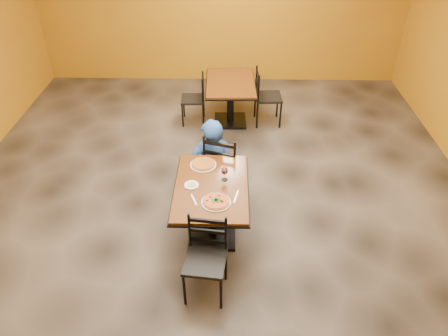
{
  "coord_description": "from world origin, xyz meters",
  "views": [
    {
      "loc": [
        0.21,
        -4.12,
        3.64
      ],
      "look_at": [
        0.14,
        -0.3,
        0.85
      ],
      "focal_mm": 33.69,
      "sensor_mm": 36.0,
      "label": 1
    }
  ],
  "objects_px": {
    "pizza_main": "(216,201)",
    "side_plate": "(192,185)",
    "diner": "(212,157)",
    "chair_second_right": "(268,97)",
    "plate_main": "(216,202)",
    "table_second": "(231,92)",
    "table_main": "(212,199)",
    "chair_second_left": "(193,99)",
    "plate_far": "(203,165)",
    "chair_main_far": "(224,163)",
    "pizza_far": "(203,164)",
    "wine_glass": "(224,173)",
    "chair_main_near": "(205,262)"
  },
  "relations": [
    {
      "from": "pizza_main",
      "to": "plate_far",
      "type": "height_order",
      "value": "pizza_main"
    },
    {
      "from": "plate_main",
      "to": "pizza_main",
      "type": "xyz_separation_m",
      "value": [
        0.0,
        0.0,
        0.02
      ]
    },
    {
      "from": "pizza_main",
      "to": "pizza_far",
      "type": "relative_size",
      "value": 1.01
    },
    {
      "from": "chair_second_left",
      "to": "pizza_main",
      "type": "relative_size",
      "value": 2.98
    },
    {
      "from": "table_main",
      "to": "plate_far",
      "type": "bearing_deg",
      "value": 106.04
    },
    {
      "from": "chair_second_left",
      "to": "side_plate",
      "type": "bearing_deg",
      "value": 2.54
    },
    {
      "from": "side_plate",
      "to": "pizza_main",
      "type": "bearing_deg",
      "value": -45.37
    },
    {
      "from": "table_second",
      "to": "wine_glass",
      "type": "relative_size",
      "value": 6.77
    },
    {
      "from": "chair_second_right",
      "to": "pizza_main",
      "type": "xyz_separation_m",
      "value": [
        -0.76,
        -3.01,
        0.3
      ]
    },
    {
      "from": "chair_main_far",
      "to": "wine_glass",
      "type": "xyz_separation_m",
      "value": [
        0.02,
        -0.7,
        0.36
      ]
    },
    {
      "from": "table_second",
      "to": "wine_glass",
      "type": "distance_m",
      "value": 2.63
    },
    {
      "from": "table_second",
      "to": "plate_far",
      "type": "bearing_deg",
      "value": -97.45
    },
    {
      "from": "pizza_main",
      "to": "side_plate",
      "type": "relative_size",
      "value": 1.77
    },
    {
      "from": "table_second",
      "to": "chair_second_left",
      "type": "bearing_deg",
      "value": 180.0
    },
    {
      "from": "chair_main_far",
      "to": "wine_glass",
      "type": "distance_m",
      "value": 0.79
    },
    {
      "from": "table_main",
      "to": "side_plate",
      "type": "distance_m",
      "value": 0.29
    },
    {
      "from": "chair_main_far",
      "to": "diner",
      "type": "distance_m",
      "value": 0.18
    },
    {
      "from": "diner",
      "to": "side_plate",
      "type": "bearing_deg",
      "value": 68.06
    },
    {
      "from": "pizza_far",
      "to": "side_plate",
      "type": "xyz_separation_m",
      "value": [
        -0.11,
        -0.39,
        -0.02
      ]
    },
    {
      "from": "chair_second_left",
      "to": "chair_second_right",
      "type": "bearing_deg",
      "value": 87.93
    },
    {
      "from": "chair_main_near",
      "to": "diner",
      "type": "height_order",
      "value": "diner"
    },
    {
      "from": "chair_main_near",
      "to": "wine_glass",
      "type": "relative_size",
      "value": 4.97
    },
    {
      "from": "chair_main_far",
      "to": "pizza_main",
      "type": "xyz_separation_m",
      "value": [
        -0.06,
        -1.09,
        0.29
      ]
    },
    {
      "from": "pizza_main",
      "to": "plate_far",
      "type": "xyz_separation_m",
      "value": [
        -0.17,
        0.67,
        -0.02
      ]
    },
    {
      "from": "table_main",
      "to": "plate_far",
      "type": "relative_size",
      "value": 3.97
    },
    {
      "from": "chair_main_far",
      "to": "chair_second_left",
      "type": "bearing_deg",
      "value": -56.74
    },
    {
      "from": "plate_main",
      "to": "plate_far",
      "type": "bearing_deg",
      "value": 104.61
    },
    {
      "from": "table_second",
      "to": "pizza_far",
      "type": "bearing_deg",
      "value": -97.45
    },
    {
      "from": "plate_main",
      "to": "plate_far",
      "type": "relative_size",
      "value": 1.0
    },
    {
      "from": "diner",
      "to": "chair_second_right",
      "type": "bearing_deg",
      "value": -123.99
    },
    {
      "from": "diner",
      "to": "plate_main",
      "type": "bearing_deg",
      "value": 85.42
    },
    {
      "from": "chair_main_far",
      "to": "plate_far",
      "type": "distance_m",
      "value": 0.56
    },
    {
      "from": "table_second",
      "to": "chair_main_near",
      "type": "distance_m",
      "value": 3.56
    },
    {
      "from": "chair_second_left",
      "to": "side_plate",
      "type": "distance_m",
      "value": 2.75
    },
    {
      "from": "chair_second_left",
      "to": "chair_main_far",
      "type": "bearing_deg",
      "value": 14.35
    },
    {
      "from": "chair_main_far",
      "to": "side_plate",
      "type": "height_order",
      "value": "chair_main_far"
    },
    {
      "from": "plate_main",
      "to": "side_plate",
      "type": "xyz_separation_m",
      "value": [
        -0.28,
        0.28,
        0.0
      ]
    },
    {
      "from": "table_main",
      "to": "pizza_main",
      "type": "distance_m",
      "value": 0.36
    },
    {
      "from": "table_second",
      "to": "pizza_main",
      "type": "xyz_separation_m",
      "value": [
        -0.13,
        -3.01,
        0.22
      ]
    },
    {
      "from": "plate_far",
      "to": "chair_main_far",
      "type": "bearing_deg",
      "value": 60.61
    },
    {
      "from": "table_second",
      "to": "wine_glass",
      "type": "height_order",
      "value": "wine_glass"
    },
    {
      "from": "diner",
      "to": "wine_glass",
      "type": "height_order",
      "value": "diner"
    },
    {
      "from": "chair_second_left",
      "to": "plate_main",
      "type": "xyz_separation_m",
      "value": [
        0.5,
        -3.01,
        0.33
      ]
    },
    {
      "from": "table_second",
      "to": "table_main",
      "type": "bearing_deg",
      "value": -94.05
    },
    {
      "from": "chair_second_left",
      "to": "diner",
      "type": "height_order",
      "value": "diner"
    },
    {
      "from": "table_main",
      "to": "plate_main",
      "type": "bearing_deg",
      "value": -77.41
    },
    {
      "from": "pizza_main",
      "to": "pizza_far",
      "type": "distance_m",
      "value": 0.69
    },
    {
      "from": "chair_second_left",
      "to": "plate_far",
      "type": "bearing_deg",
      "value": 5.86
    },
    {
      "from": "chair_second_left",
      "to": "plate_far",
      "type": "relative_size",
      "value": 2.73
    },
    {
      "from": "table_main",
      "to": "table_second",
      "type": "bearing_deg",
      "value": 85.95
    }
  ]
}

